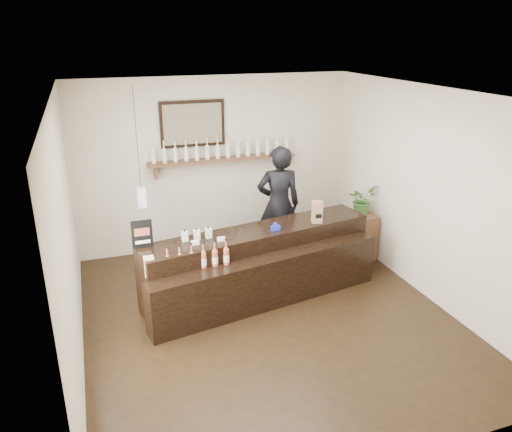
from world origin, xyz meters
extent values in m
plane|color=black|center=(0.00, 0.00, 0.00)|extent=(5.00, 5.00, 0.00)
plane|color=beige|center=(0.00, 2.50, 1.40)|extent=(4.50, 0.00, 4.50)
plane|color=beige|center=(0.00, -2.50, 1.40)|extent=(4.50, 0.00, 4.50)
plane|color=beige|center=(-2.25, 0.00, 1.40)|extent=(0.00, 5.00, 5.00)
plane|color=beige|center=(2.25, 0.00, 1.40)|extent=(0.00, 5.00, 5.00)
plane|color=white|center=(0.00, 0.00, 2.80)|extent=(5.00, 5.00, 0.00)
cube|color=#56331D|center=(0.10, 2.37, 1.50)|extent=(2.40, 0.25, 0.04)
cube|color=#56331D|center=(-0.98, 2.40, 1.38)|extent=(0.04, 0.20, 0.20)
cube|color=#56331D|center=(1.18, 2.40, 1.38)|extent=(0.04, 0.20, 0.20)
cube|color=black|center=(-0.35, 2.47, 2.08)|extent=(1.02, 0.04, 0.72)
cube|color=#473A2D|center=(-0.35, 2.44, 2.08)|extent=(0.92, 0.01, 0.62)
cube|color=white|center=(-1.30, 1.60, 1.25)|extent=(0.12, 0.12, 0.28)
cylinder|color=black|center=(-1.30, 1.60, 2.09)|extent=(0.01, 0.01, 1.41)
cylinder|color=silver|center=(-1.00, 2.37, 1.62)|extent=(0.07, 0.07, 0.20)
cone|color=silver|center=(-1.00, 2.37, 1.75)|extent=(0.07, 0.07, 0.05)
cylinder|color=silver|center=(-1.00, 2.37, 1.81)|extent=(0.02, 0.02, 0.07)
cylinder|color=gold|center=(-1.00, 2.37, 1.86)|extent=(0.03, 0.03, 0.02)
cylinder|color=white|center=(-1.00, 2.37, 1.60)|extent=(0.07, 0.07, 0.09)
cylinder|color=silver|center=(-0.83, 2.37, 1.62)|extent=(0.07, 0.07, 0.20)
cone|color=silver|center=(-0.83, 2.37, 1.75)|extent=(0.07, 0.07, 0.05)
cylinder|color=silver|center=(-0.83, 2.37, 1.81)|extent=(0.02, 0.02, 0.07)
cylinder|color=gold|center=(-0.83, 2.37, 1.86)|extent=(0.03, 0.03, 0.02)
cylinder|color=white|center=(-0.83, 2.37, 1.60)|extent=(0.07, 0.07, 0.09)
cylinder|color=silver|center=(-0.66, 2.37, 1.62)|extent=(0.07, 0.07, 0.20)
cone|color=silver|center=(-0.66, 2.37, 1.75)|extent=(0.07, 0.07, 0.05)
cylinder|color=silver|center=(-0.66, 2.37, 1.81)|extent=(0.02, 0.02, 0.07)
cylinder|color=gold|center=(-0.66, 2.37, 1.86)|extent=(0.03, 0.03, 0.02)
cylinder|color=white|center=(-0.66, 2.37, 1.60)|extent=(0.07, 0.07, 0.09)
cylinder|color=silver|center=(-0.49, 2.37, 1.62)|extent=(0.07, 0.07, 0.20)
cone|color=silver|center=(-0.49, 2.37, 1.75)|extent=(0.07, 0.07, 0.05)
cylinder|color=silver|center=(-0.49, 2.37, 1.81)|extent=(0.02, 0.02, 0.07)
cylinder|color=gold|center=(-0.49, 2.37, 1.86)|extent=(0.03, 0.03, 0.02)
cylinder|color=white|center=(-0.49, 2.37, 1.60)|extent=(0.07, 0.07, 0.09)
cylinder|color=silver|center=(-0.32, 2.37, 1.62)|extent=(0.07, 0.07, 0.20)
cone|color=silver|center=(-0.32, 2.37, 1.75)|extent=(0.07, 0.07, 0.05)
cylinder|color=silver|center=(-0.32, 2.37, 1.81)|extent=(0.02, 0.02, 0.07)
cylinder|color=gold|center=(-0.32, 2.37, 1.86)|extent=(0.03, 0.03, 0.02)
cylinder|color=white|center=(-0.32, 2.37, 1.60)|extent=(0.07, 0.07, 0.09)
cylinder|color=silver|center=(-0.15, 2.37, 1.62)|extent=(0.07, 0.07, 0.20)
cone|color=silver|center=(-0.15, 2.37, 1.75)|extent=(0.07, 0.07, 0.05)
cylinder|color=silver|center=(-0.15, 2.37, 1.81)|extent=(0.02, 0.02, 0.07)
cylinder|color=gold|center=(-0.15, 2.37, 1.86)|extent=(0.03, 0.03, 0.02)
cylinder|color=white|center=(-0.15, 2.37, 1.60)|extent=(0.07, 0.07, 0.09)
cylinder|color=silver|center=(0.02, 2.37, 1.62)|extent=(0.07, 0.07, 0.20)
cone|color=silver|center=(0.02, 2.37, 1.75)|extent=(0.07, 0.07, 0.05)
cylinder|color=silver|center=(0.02, 2.37, 1.81)|extent=(0.02, 0.02, 0.07)
cylinder|color=gold|center=(0.02, 2.37, 1.86)|extent=(0.03, 0.03, 0.02)
cylinder|color=white|center=(0.02, 2.37, 1.60)|extent=(0.07, 0.07, 0.09)
cylinder|color=silver|center=(0.18, 2.37, 1.62)|extent=(0.07, 0.07, 0.20)
cone|color=silver|center=(0.18, 2.37, 1.75)|extent=(0.07, 0.07, 0.05)
cylinder|color=silver|center=(0.18, 2.37, 1.81)|extent=(0.02, 0.02, 0.07)
cylinder|color=gold|center=(0.18, 2.37, 1.86)|extent=(0.03, 0.03, 0.02)
cylinder|color=white|center=(0.18, 2.37, 1.60)|extent=(0.07, 0.07, 0.09)
cylinder|color=silver|center=(0.35, 2.37, 1.62)|extent=(0.07, 0.07, 0.20)
cone|color=silver|center=(0.35, 2.37, 1.75)|extent=(0.07, 0.07, 0.05)
cylinder|color=silver|center=(0.35, 2.37, 1.81)|extent=(0.02, 0.02, 0.07)
cylinder|color=gold|center=(0.35, 2.37, 1.86)|extent=(0.03, 0.03, 0.02)
cylinder|color=white|center=(0.35, 2.37, 1.60)|extent=(0.07, 0.07, 0.09)
cylinder|color=silver|center=(0.52, 2.37, 1.62)|extent=(0.07, 0.07, 0.20)
cone|color=silver|center=(0.52, 2.37, 1.75)|extent=(0.07, 0.07, 0.05)
cylinder|color=silver|center=(0.52, 2.37, 1.81)|extent=(0.02, 0.02, 0.07)
cylinder|color=gold|center=(0.52, 2.37, 1.86)|extent=(0.03, 0.03, 0.02)
cylinder|color=white|center=(0.52, 2.37, 1.60)|extent=(0.07, 0.07, 0.09)
cylinder|color=silver|center=(0.69, 2.37, 1.62)|extent=(0.07, 0.07, 0.20)
cone|color=silver|center=(0.69, 2.37, 1.75)|extent=(0.07, 0.07, 0.05)
cylinder|color=silver|center=(0.69, 2.37, 1.81)|extent=(0.02, 0.02, 0.07)
cylinder|color=gold|center=(0.69, 2.37, 1.86)|extent=(0.03, 0.03, 0.02)
cylinder|color=white|center=(0.69, 2.37, 1.60)|extent=(0.07, 0.07, 0.09)
cylinder|color=silver|center=(0.86, 2.37, 1.62)|extent=(0.07, 0.07, 0.20)
cone|color=silver|center=(0.86, 2.37, 1.75)|extent=(0.07, 0.07, 0.05)
cylinder|color=silver|center=(0.86, 2.37, 1.81)|extent=(0.02, 0.02, 0.07)
cylinder|color=gold|center=(0.86, 2.37, 1.86)|extent=(0.03, 0.03, 0.02)
cylinder|color=white|center=(0.86, 2.37, 1.60)|extent=(0.07, 0.07, 0.09)
cylinder|color=silver|center=(1.03, 2.37, 1.62)|extent=(0.07, 0.07, 0.20)
cone|color=silver|center=(1.03, 2.37, 1.75)|extent=(0.07, 0.07, 0.05)
cylinder|color=silver|center=(1.03, 2.37, 1.81)|extent=(0.02, 0.02, 0.07)
cylinder|color=gold|center=(1.03, 2.37, 1.86)|extent=(0.03, 0.03, 0.02)
cylinder|color=white|center=(1.03, 2.37, 1.60)|extent=(0.07, 0.07, 0.09)
cylinder|color=silver|center=(1.20, 2.37, 1.62)|extent=(0.07, 0.07, 0.20)
cone|color=silver|center=(1.20, 2.37, 1.75)|extent=(0.07, 0.07, 0.05)
cylinder|color=silver|center=(1.20, 2.37, 1.81)|extent=(0.02, 0.02, 0.07)
cylinder|color=gold|center=(1.20, 2.37, 1.86)|extent=(0.03, 0.03, 0.02)
cylinder|color=white|center=(1.20, 2.37, 1.60)|extent=(0.07, 0.07, 0.09)
cube|color=black|center=(0.12, 0.70, 0.46)|extent=(3.34, 1.15, 0.92)
cube|color=black|center=(0.12, 0.26, 0.35)|extent=(3.29, 0.86, 0.70)
cube|color=white|center=(-0.80, 0.49, 0.95)|extent=(0.10, 0.04, 0.05)
cube|color=white|center=(-0.46, 0.49, 0.95)|extent=(0.10, 0.04, 0.05)
cube|color=#CDCB7D|center=(-1.41, 0.26, 0.76)|extent=(0.12, 0.12, 0.12)
cube|color=#CDCB7D|center=(-1.41, 0.26, 0.88)|extent=(0.12, 0.12, 0.12)
cube|color=silver|center=(-0.89, 0.65, 0.98)|extent=(0.08, 0.08, 0.13)
cube|color=beige|center=(-0.89, 0.61, 0.98)|extent=(0.07, 0.00, 0.06)
cylinder|color=black|center=(-0.89, 0.65, 1.06)|extent=(0.02, 0.02, 0.03)
cube|color=silver|center=(-0.74, 0.65, 0.98)|extent=(0.08, 0.08, 0.13)
cube|color=beige|center=(-0.74, 0.61, 0.98)|extent=(0.07, 0.00, 0.06)
cylinder|color=black|center=(-0.74, 0.65, 1.06)|extent=(0.02, 0.02, 0.03)
cube|color=silver|center=(-0.58, 0.65, 0.98)|extent=(0.08, 0.08, 0.13)
cube|color=beige|center=(-0.58, 0.61, 0.98)|extent=(0.07, 0.00, 0.06)
cylinder|color=black|center=(-0.58, 0.65, 1.06)|extent=(0.02, 0.02, 0.03)
cylinder|color=#B2543C|center=(-1.18, 0.26, 0.80)|extent=(0.07, 0.07, 0.20)
cone|color=#B2543C|center=(-1.18, 0.26, 0.93)|extent=(0.07, 0.07, 0.05)
cylinder|color=#B2543C|center=(-1.18, 0.26, 0.99)|extent=(0.02, 0.02, 0.07)
cylinder|color=black|center=(-1.18, 0.26, 1.03)|extent=(0.03, 0.03, 0.02)
cylinder|color=white|center=(-1.18, 0.26, 0.78)|extent=(0.07, 0.07, 0.09)
cylinder|color=#B2543C|center=(-1.04, 0.26, 0.80)|extent=(0.07, 0.07, 0.20)
cone|color=#B2543C|center=(-1.04, 0.26, 0.93)|extent=(0.07, 0.07, 0.05)
cylinder|color=#B2543C|center=(-1.04, 0.26, 0.99)|extent=(0.02, 0.02, 0.07)
cylinder|color=black|center=(-1.04, 0.26, 1.03)|extent=(0.03, 0.03, 0.02)
cylinder|color=white|center=(-1.04, 0.26, 0.78)|extent=(0.07, 0.07, 0.09)
cylinder|color=#B2543C|center=(-0.89, 0.26, 0.80)|extent=(0.07, 0.07, 0.20)
cone|color=#B2543C|center=(-0.89, 0.26, 0.93)|extent=(0.07, 0.07, 0.05)
cylinder|color=#B2543C|center=(-0.89, 0.26, 0.99)|extent=(0.02, 0.02, 0.07)
cylinder|color=black|center=(-0.89, 0.26, 1.03)|extent=(0.03, 0.03, 0.02)
cylinder|color=white|center=(-0.89, 0.26, 0.78)|extent=(0.07, 0.07, 0.09)
cylinder|color=#B2543C|center=(-0.75, 0.26, 0.80)|extent=(0.07, 0.07, 0.20)
cone|color=#B2543C|center=(-0.75, 0.26, 0.93)|extent=(0.07, 0.07, 0.05)
cylinder|color=#B2543C|center=(-0.75, 0.26, 0.99)|extent=(0.02, 0.02, 0.07)
cylinder|color=black|center=(-0.75, 0.26, 1.03)|extent=(0.03, 0.03, 0.02)
cylinder|color=white|center=(-0.75, 0.26, 0.78)|extent=(0.07, 0.07, 0.09)
cylinder|color=#B2543C|center=(-0.60, 0.26, 0.80)|extent=(0.07, 0.07, 0.20)
cone|color=#B2543C|center=(-0.60, 0.26, 0.93)|extent=(0.07, 0.07, 0.05)
cylinder|color=#B2543C|center=(-0.60, 0.26, 0.99)|extent=(0.02, 0.02, 0.07)
cylinder|color=black|center=(-0.60, 0.26, 1.03)|extent=(0.03, 0.03, 0.02)
cylinder|color=white|center=(-0.60, 0.26, 0.78)|extent=(0.07, 0.07, 0.09)
cylinder|color=#B2543C|center=(-0.46, 0.26, 0.80)|extent=(0.07, 0.07, 0.20)
cone|color=#B2543C|center=(-0.46, 0.26, 0.93)|extent=(0.07, 0.07, 0.05)
cylinder|color=#B2543C|center=(-0.46, 0.26, 0.99)|extent=(0.02, 0.02, 0.07)
cylinder|color=black|center=(-0.46, 0.26, 1.03)|extent=(0.03, 0.03, 0.02)
cylinder|color=white|center=(-0.46, 0.26, 0.78)|extent=(0.07, 0.07, 0.09)
cube|color=black|center=(-1.43, 0.62, 1.10)|extent=(0.26, 0.02, 0.36)
cube|color=brown|center=(-1.43, 0.61, 1.13)|extent=(0.18, 0.00, 0.10)
cube|color=white|center=(-1.43, 0.61, 1.00)|extent=(0.18, 0.00, 0.04)
cube|color=#936847|center=(0.98, 0.69, 1.08)|extent=(0.17, 0.14, 0.31)
cube|color=black|center=(0.98, 0.63, 1.03)|extent=(0.09, 0.03, 0.06)
cube|color=#1A2BB7|center=(0.33, 0.61, 0.95)|extent=(0.13, 0.05, 0.06)
cylinder|color=#1A2BB7|center=(0.33, 0.61, 0.99)|extent=(0.07, 0.03, 0.07)
cube|color=#56331D|center=(2.00, 1.21, 0.37)|extent=(0.41, 0.54, 0.74)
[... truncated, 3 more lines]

